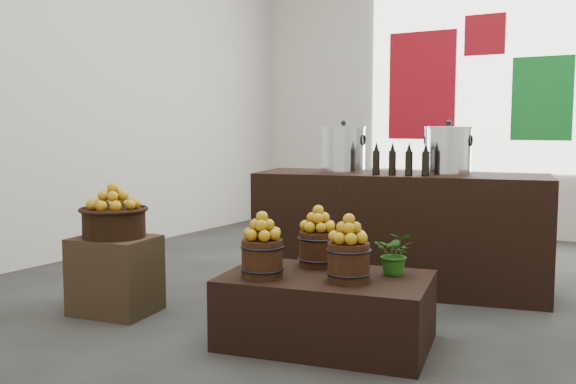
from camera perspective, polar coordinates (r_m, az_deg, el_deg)
The scene contains 22 objects.
ground at distance 5.44m, azimuth 4.88°, elevation -8.78°, with size 7.00×7.00×0.00m, color #3E3E3B.
back_wall at distance 8.56m, azimuth 15.73°, elevation 9.87°, with size 6.00×0.04×4.00m, color beige.
back_opening at distance 8.46m, azimuth 17.68°, elevation 9.86°, with size 3.20×0.02×2.40m, color white.
deco_red_left at distance 8.71m, azimuth 11.81°, elevation 9.24°, with size 0.90×0.04×1.40m, color maroon.
deco_green_right at distance 8.31m, azimuth 21.65°, elevation 7.73°, with size 0.70×0.04×1.00m, color #127628.
deco_red_upper at distance 8.53m, azimuth 17.10°, elevation 13.22°, with size 0.50×0.04×0.50m, color maroon.
crate at distance 4.93m, azimuth -15.08°, elevation -7.13°, with size 0.57×0.46×0.57m, color #442E1F.
wicker_basket at distance 4.85m, azimuth -15.21°, elevation -2.70°, with size 0.45×0.45×0.21m, color black.
apples_in_basket at distance 4.83m, azimuth -15.27°, elevation -0.38°, with size 0.35×0.35×0.19m, color #982004, non-canonical shape.
display_table at distance 4.12m, azimuth 3.41°, elevation -10.41°, with size 1.28×0.78×0.44m, color black.
apple_bucket_front_left at distance 3.99m, azimuth -2.31°, elevation -5.93°, with size 0.26×0.26×0.24m, color #3C2210.
apples_in_bucket_front_left at distance 3.95m, azimuth -2.32°, elevation -3.04°, with size 0.19×0.19×0.17m, color #982004, non-canonical shape.
apple_bucket_front_right at distance 3.90m, azimuth 5.40°, elevation -6.22°, with size 0.26×0.26×0.24m, color #3C2210.
apples_in_bucket_front_right at distance 3.86m, azimuth 5.43°, elevation -3.27°, with size 0.19×0.19×0.17m, color #982004, non-canonical shape.
apple_bucket_rear at distance 4.29m, azimuth 2.69°, elevation -5.08°, with size 0.26×0.26×0.24m, color #3C2210.
apples_in_bucket_rear at distance 4.26m, azimuth 2.70°, elevation -2.39°, with size 0.19×0.19×0.17m, color #982004, non-canonical shape.
herb_garnish_right at distance 4.10m, azimuth 9.54°, elevation -5.38°, with size 0.25×0.22×0.28m, color #1E5612.
herb_garnish_left at distance 4.34m, azimuth -3.13°, elevation -4.67°, with size 0.15×0.12×0.28m, color #1E5612.
counter at distance 5.51m, azimuth 9.87°, elevation -3.45°, with size 2.40×0.76×0.98m, color black.
stock_pot_left at distance 5.53m, azimuth 4.95°, elevation 3.69°, with size 0.37×0.37×0.37m, color silver.
stock_pot_center at distance 5.40m, azimuth 14.02°, elevation 3.49°, with size 0.37×0.37×0.37m, color silver.
oil_cruets at distance 5.20m, azimuth 9.63°, elevation 2.95°, with size 0.35×0.07×0.27m, color black, non-canonical shape.
Camera 1 is at (2.35, -4.71, 1.38)m, focal length 40.00 mm.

